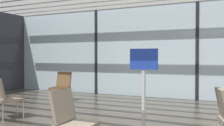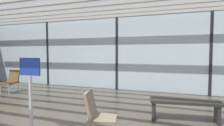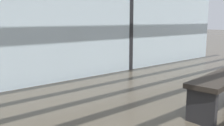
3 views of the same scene
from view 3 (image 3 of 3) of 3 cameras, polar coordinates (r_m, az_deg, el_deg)
The scene contains 2 objects.
window_mullion_2 at distance 6.14m, azimuth 4.09°, elevation 12.55°, with size 0.10×0.12×3.01m, color black.
waiting_bench at distance 3.68m, azimuth 23.68°, elevation -4.21°, with size 1.54×0.58×0.47m.
Camera 3 is at (-0.80, 0.83, 1.19)m, focal length 40.76 mm.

